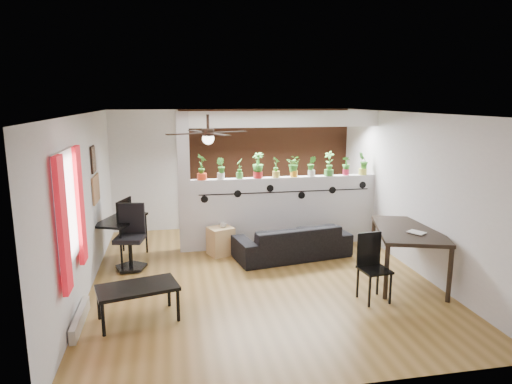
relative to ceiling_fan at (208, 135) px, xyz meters
name	(u,v)px	position (x,y,z in m)	size (l,w,h in m)	color
room_shell	(259,198)	(0.80, 0.30, -1.01)	(6.30, 7.10, 2.90)	brown
partition_wall	(284,211)	(1.60, 1.80, -1.64)	(3.60, 0.18, 1.35)	#BCBCC1
ceiling_header	(286,119)	(1.60, 1.80, 0.14)	(3.60, 0.18, 0.30)	silver
pier_column	(184,183)	(-0.31, 1.80, -1.01)	(0.22, 0.20, 2.60)	#BCBCC1
brick_panel	(269,168)	(1.60, 3.27, -1.01)	(3.90, 0.05, 2.60)	#A85531
vine_decal	(286,192)	(1.60, 1.70, -1.23)	(3.31, 0.01, 0.30)	black
window_assembly	(69,210)	(-1.76, -0.90, -0.81)	(0.09, 1.30, 1.55)	white
baseboard_heater	(80,319)	(-1.74, -0.90, -2.22)	(0.08, 1.00, 0.18)	beige
corkboard	(96,189)	(-1.78, 1.25, -0.96)	(0.03, 0.60, 0.45)	#986D49
framed_art	(93,159)	(-1.78, 1.20, -0.46)	(0.03, 0.34, 0.44)	#8C7259
ceiling_fan	(208,135)	(0.00, 0.00, 0.00)	(1.19, 1.19, 0.43)	black
potted_plant_0	(202,166)	(0.02, 1.80, -0.71)	(0.31, 0.32, 0.48)	red
potted_plant_1	(221,168)	(0.37, 1.80, -0.75)	(0.25, 0.25, 0.39)	silver
potted_plant_2	(239,168)	(0.72, 1.80, -0.76)	(0.17, 0.20, 0.37)	#489937
potted_plant_3	(258,165)	(1.07, 1.80, -0.71)	(0.32, 0.30, 0.48)	#B41C1E
potted_plant_4	(276,166)	(1.42, 1.80, -0.75)	(0.21, 0.24, 0.40)	gold
potted_plant_5	(294,166)	(1.78, 1.80, -0.75)	(0.26, 0.25, 0.41)	orange
potted_plant_6	(312,166)	(2.13, 1.80, -0.76)	(0.24, 0.22, 0.39)	white
potted_plant_7	(329,163)	(2.48, 1.80, -0.71)	(0.33, 0.32, 0.48)	#3C8831
potted_plant_8	(346,165)	(2.83, 1.80, -0.77)	(0.22, 0.20, 0.36)	#C92040
potted_plant_9	(363,163)	(3.18, 1.80, -0.73)	(0.25, 0.22, 0.44)	#C6C646
sofa	(292,242)	(1.57, 1.08, -2.03)	(1.97, 0.77, 0.58)	black
cube_shelf	(221,241)	(0.31, 1.46, -2.06)	(0.42, 0.37, 0.51)	tan
cup	(223,225)	(0.36, 1.46, -1.75)	(0.12, 0.12, 0.10)	gray
computer_desk	(121,223)	(-1.43, 1.46, -1.62)	(0.91, 1.19, 0.76)	black
monitor	(121,212)	(-1.43, 1.61, -1.46)	(0.05, 0.31, 0.18)	black
office_chair	(131,241)	(-1.24, 1.04, -1.84)	(0.56, 0.56, 1.08)	black
dining_table	(409,234)	(3.05, -0.31, -1.56)	(1.37, 1.77, 0.85)	black
book	(413,234)	(2.95, -0.61, -1.45)	(0.18, 0.24, 0.02)	gray
folding_chair	(372,261)	(2.21, -0.82, -1.75)	(0.43, 0.43, 0.96)	black
coffee_table	(137,290)	(-1.02, -0.88, -1.90)	(1.11, 0.78, 0.47)	black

